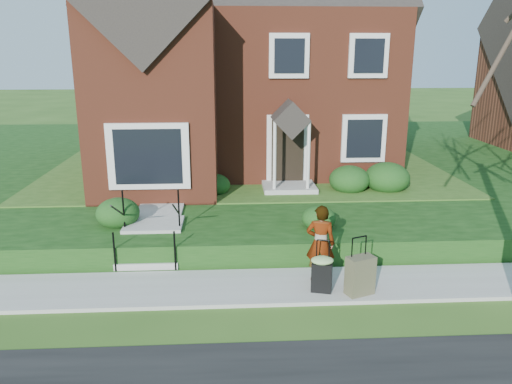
{
  "coord_description": "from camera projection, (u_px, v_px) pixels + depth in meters",
  "views": [
    {
      "loc": [
        -0.66,
        -9.34,
        4.68
      ],
      "look_at": [
        -0.01,
        2.0,
        1.51
      ],
      "focal_mm": 35.0,
      "sensor_mm": 36.0,
      "label": 1
    }
  ],
  "objects": [
    {
      "name": "suitcase_olive",
      "position": [
        360.0,
        275.0,
        9.78
      ],
      "size": [
        0.62,
        0.49,
        1.18
      ],
      "rotation": [
        0.0,
        0.0,
        0.38
      ],
      "color": "brown",
      "rests_on": "sidewalk"
    },
    {
      "name": "suitcase_black",
      "position": [
        322.0,
        272.0,
        9.87
      ],
      "size": [
        0.52,
        0.47,
        1.08
      ],
      "rotation": [
        0.0,
        0.0,
        -0.26
      ],
      "color": "black",
      "rests_on": "sidewalk"
    },
    {
      "name": "sidewalk",
      "position": [
        262.0,
        287.0,
        10.26
      ],
      "size": [
        60.0,
        1.6,
        0.08
      ],
      "primitive_type": "cube",
      "color": "#9E9B93",
      "rests_on": "ground"
    },
    {
      "name": "ground",
      "position": [
        262.0,
        288.0,
        10.28
      ],
      "size": [
        120.0,
        120.0,
        0.0
      ],
      "primitive_type": "plane",
      "color": "#2D5119",
      "rests_on": "ground"
    },
    {
      "name": "woman",
      "position": [
        320.0,
        243.0,
        10.27
      ],
      "size": [
        0.68,
        0.53,
        1.64
      ],
      "primitive_type": "imported",
      "rotation": [
        0.0,
        0.0,
        2.89
      ],
      "color": "#999999",
      "rests_on": "sidewalk"
    },
    {
      "name": "foundation_shrubs",
      "position": [
        248.0,
        181.0,
        14.62
      ],
      "size": [
        9.74,
        4.56,
        1.04
      ],
      "color": "#0F3410",
      "rests_on": "terrace"
    },
    {
      "name": "walkway",
      "position": [
        167.0,
        195.0,
        14.78
      ],
      "size": [
        1.2,
        6.0,
        0.06
      ],
      "primitive_type": "cube",
      "color": "#9E9B93",
      "rests_on": "terrace"
    },
    {
      "name": "front_steps",
      "position": [
        152.0,
        237.0,
        11.78
      ],
      "size": [
        1.4,
        2.02,
        1.5
      ],
      "color": "#9E9B93",
      "rests_on": "ground"
    },
    {
      "name": "main_house",
      "position": [
        239.0,
        36.0,
        18.09
      ],
      "size": [
        10.4,
        10.2,
        9.4
      ],
      "color": "brown",
      "rests_on": "terrace"
    },
    {
      "name": "terrace",
      "position": [
        339.0,
        161.0,
        20.9
      ],
      "size": [
        44.0,
        20.0,
        0.6
      ],
      "primitive_type": "cube",
      "color": "#12350E",
      "rests_on": "ground"
    }
  ]
}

